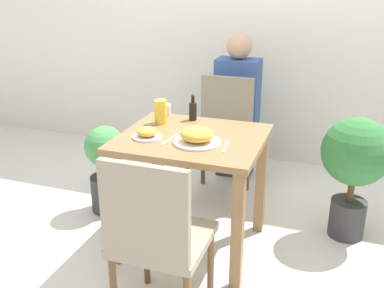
% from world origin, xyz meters
% --- Properties ---
extents(ground_plane, '(16.00, 16.00, 0.00)m').
position_xyz_m(ground_plane, '(0.00, 0.00, 0.00)').
color(ground_plane, silver).
extents(wall_back, '(8.00, 0.05, 2.60)m').
position_xyz_m(wall_back, '(0.00, 1.56, 1.30)').
color(wall_back, silver).
rests_on(wall_back, ground_plane).
extents(dining_table, '(0.81, 0.72, 0.72)m').
position_xyz_m(dining_table, '(0.00, 0.00, 0.59)').
color(dining_table, olive).
rests_on(dining_table, ground_plane).
extents(chair_near, '(0.42, 0.42, 0.89)m').
position_xyz_m(chair_near, '(0.07, -0.69, 0.50)').
color(chair_near, gray).
rests_on(chair_near, ground_plane).
extents(chair_far, '(0.42, 0.42, 0.89)m').
position_xyz_m(chair_far, '(-0.02, 0.75, 0.50)').
color(chair_far, gray).
rests_on(chair_far, ground_plane).
extents(food_plate, '(0.26, 0.26, 0.09)m').
position_xyz_m(food_plate, '(0.06, -0.10, 0.76)').
color(food_plate, white).
rests_on(food_plate, dining_table).
extents(side_plate, '(0.17, 0.17, 0.06)m').
position_xyz_m(side_plate, '(-0.23, -0.12, 0.75)').
color(side_plate, white).
rests_on(side_plate, dining_table).
extents(drink_cup, '(0.07, 0.07, 0.08)m').
position_xyz_m(drink_cup, '(-0.29, 0.30, 0.76)').
color(drink_cup, silver).
rests_on(drink_cup, dining_table).
extents(juice_glass, '(0.08, 0.08, 0.15)m').
position_xyz_m(juice_glass, '(-0.26, 0.16, 0.80)').
color(juice_glass, gold).
rests_on(juice_glass, dining_table).
extents(sauce_bottle, '(0.05, 0.05, 0.17)m').
position_xyz_m(sauce_bottle, '(-0.09, 0.28, 0.79)').
color(sauce_bottle, black).
rests_on(sauce_bottle, dining_table).
extents(fork_utensil, '(0.03, 0.20, 0.00)m').
position_xyz_m(fork_utensil, '(-0.10, -0.10, 0.73)').
color(fork_utensil, silver).
rests_on(fork_utensil, dining_table).
extents(spoon_utensil, '(0.03, 0.18, 0.00)m').
position_xyz_m(spoon_utensil, '(0.23, -0.10, 0.73)').
color(spoon_utensil, silver).
rests_on(spoon_utensil, dining_table).
extents(potted_plant_left, '(0.28, 0.28, 0.63)m').
position_xyz_m(potted_plant_left, '(-0.71, 0.23, 0.34)').
color(potted_plant_left, '#333333').
rests_on(potted_plant_left, ground_plane).
extents(potted_plant_right, '(0.42, 0.42, 0.79)m').
position_xyz_m(potted_plant_right, '(0.90, 0.43, 0.52)').
color(potted_plant_right, '#333333').
rests_on(potted_plant_right, ground_plane).
extents(person_figure, '(0.34, 0.22, 1.17)m').
position_xyz_m(person_figure, '(-0.01, 1.14, 0.58)').
color(person_figure, '#2D3347').
rests_on(person_figure, ground_plane).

